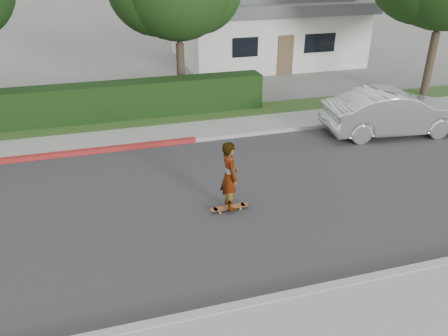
# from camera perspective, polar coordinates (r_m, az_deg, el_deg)

# --- Properties ---
(ground) EXTENTS (120.00, 120.00, 0.00)m
(ground) POSITION_cam_1_polar(r_m,az_deg,el_deg) (11.85, -4.11, -4.55)
(ground) COLOR slate
(ground) RESTS_ON ground
(road) EXTENTS (60.00, 8.00, 0.01)m
(road) POSITION_cam_1_polar(r_m,az_deg,el_deg) (11.84, -4.11, -4.53)
(road) COLOR #2D2D30
(road) RESTS_ON ground
(curb_near) EXTENTS (60.00, 0.20, 0.15)m
(curb_near) POSITION_cam_1_polar(r_m,az_deg,el_deg) (8.63, 2.04, -17.72)
(curb_near) COLOR #9E9E99
(curb_near) RESTS_ON ground
(curb_far) EXTENTS (60.00, 0.20, 0.15)m
(curb_far) POSITION_cam_1_polar(r_m,az_deg,el_deg) (15.42, -7.41, 3.28)
(curb_far) COLOR #9E9E99
(curb_far) RESTS_ON ground
(curb_red_section) EXTENTS (12.00, 0.21, 0.15)m
(curb_red_section) POSITION_cam_1_polar(r_m,az_deg,el_deg) (15.58, -25.83, 0.98)
(curb_red_section) COLOR maroon
(curb_red_section) RESTS_ON ground
(sidewalk_far) EXTENTS (60.00, 1.60, 0.12)m
(sidewalk_far) POSITION_cam_1_polar(r_m,az_deg,el_deg) (16.25, -7.93, 4.43)
(sidewalk_far) COLOR gray
(sidewalk_far) RESTS_ON ground
(planting_strip) EXTENTS (60.00, 1.60, 0.10)m
(planting_strip) POSITION_cam_1_polar(r_m,az_deg,el_deg) (17.74, -8.74, 6.25)
(planting_strip) COLOR #2D4C1E
(planting_strip) RESTS_ON ground
(hedge) EXTENTS (15.00, 1.00, 1.50)m
(hedge) POSITION_cam_1_polar(r_m,az_deg,el_deg) (18.00, -18.74, 7.80)
(hedge) COLOR black
(hedge) RESTS_ON ground
(house) EXTENTS (10.60, 8.60, 4.30)m
(house) POSITION_cam_1_polar(r_m,az_deg,el_deg) (28.10, 5.14, 18.20)
(house) COLOR beige
(house) RESTS_ON ground
(skateboard) EXTENTS (1.05, 0.24, 0.10)m
(skateboard) POSITION_cam_1_polar(r_m,az_deg,el_deg) (11.44, 0.70, -5.15)
(skateboard) COLOR #CF7C39
(skateboard) RESTS_ON ground
(skateboarder) EXTENTS (0.46, 0.68, 1.83)m
(skateboarder) POSITION_cam_1_polar(r_m,az_deg,el_deg) (10.98, 0.73, -1.01)
(skateboarder) COLOR white
(skateboarder) RESTS_ON skateboard
(car_silver) EXTENTS (5.19, 2.31, 1.65)m
(car_silver) POSITION_cam_1_polar(r_m,az_deg,el_deg) (17.16, 21.17, 6.80)
(car_silver) COLOR silver
(car_silver) RESTS_ON ground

